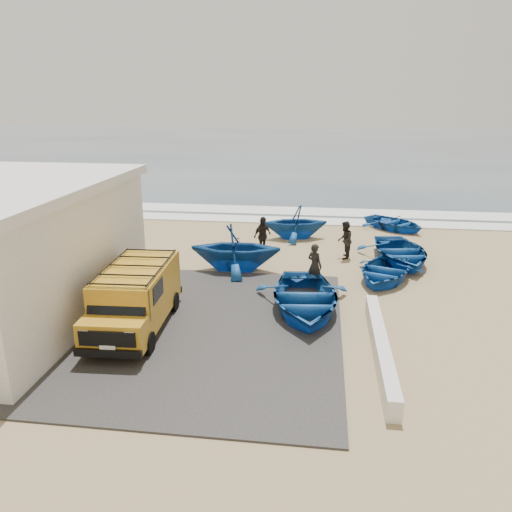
{
  "coord_description": "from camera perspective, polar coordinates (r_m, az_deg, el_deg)",
  "views": [
    {
      "loc": [
        3.25,
        -15.42,
        6.74
      ],
      "look_at": [
        0.98,
        1.65,
        1.2
      ],
      "focal_mm": 35.0,
      "sensor_mm": 36.0,
      "label": 1
    }
  ],
  "objects": [
    {
      "name": "fisherman_middle",
      "position": [
        21.81,
        10.1,
        1.8
      ],
      "size": [
        0.75,
        0.9,
        1.64
      ],
      "primitive_type": "imported",
      "rotation": [
        0.0,
        0.0,
        -1.75
      ],
      "color": "black",
      "rests_on": "ground"
    },
    {
      "name": "fisherman_back",
      "position": [
        22.04,
        0.74,
        2.35
      ],
      "size": [
        0.94,
        1.04,
        1.71
      ],
      "primitive_type": "imported",
      "rotation": [
        0.0,
        0.0,
        0.91
      ],
      "color": "black",
      "rests_on": "ground"
    },
    {
      "name": "boat_mid_left",
      "position": [
        19.99,
        -2.35,
        0.98
      ],
      "size": [
        3.74,
        3.28,
        1.89
      ],
      "primitive_type": "imported",
      "rotation": [
        0.0,
        0.0,
        1.62
      ],
      "color": "#134E9C",
      "rests_on": "ground"
    },
    {
      "name": "ground",
      "position": [
        17.14,
        -3.99,
        -5.36
      ],
      "size": [
        160.0,
        160.0,
        0.0
      ],
      "primitive_type": "plane",
      "color": "tan"
    },
    {
      "name": "van",
      "position": [
        15.38,
        -13.61,
        -4.42
      ],
      "size": [
        2.02,
        4.62,
        1.95
      ],
      "rotation": [
        0.0,
        0.0,
        0.05
      ],
      "color": "gold",
      "rests_on": "ground"
    },
    {
      "name": "boat_far_right",
      "position": [
        27.31,
        15.53,
        3.66
      ],
      "size": [
        4.14,
        4.15,
        0.71
      ],
      "primitive_type": "imported",
      "rotation": [
        0.0,
        0.0,
        0.78
      ],
      "color": "#134E9C",
      "rests_on": "ground"
    },
    {
      "name": "boat_far_left",
      "position": [
        24.69,
        4.52,
        3.91
      ],
      "size": [
        3.6,
        3.27,
        1.64
      ],
      "primitive_type": "imported",
      "rotation": [
        0.0,
        0.0,
        -1.37
      ],
      "color": "#134E9C",
      "rests_on": "ground"
    },
    {
      "name": "slab",
      "position": [
        15.9,
        -12.59,
        -7.61
      ],
      "size": [
        12.0,
        10.0,
        0.05
      ],
      "primitive_type": "cube",
      "color": "#373532",
      "rests_on": "ground"
    },
    {
      "name": "surf_wash",
      "position": [
        30.84,
        1.36,
        5.25
      ],
      "size": [
        180.0,
        2.2,
        0.04
      ],
      "primitive_type": "cube",
      "color": "white",
      "rests_on": "ground"
    },
    {
      "name": "fisherman_front",
      "position": [
        18.35,
        6.71,
        -1.08
      ],
      "size": [
        0.72,
        0.68,
        1.66
      ],
      "primitive_type": "imported",
      "rotation": [
        0.0,
        0.0,
        2.51
      ],
      "color": "black",
      "rests_on": "ground"
    },
    {
      "name": "ocean",
      "position": [
        71.81,
        5.08,
        12.4
      ],
      "size": [
        180.0,
        88.0,
        0.01
      ],
      "primitive_type": "cube",
      "color": "#385166",
      "rests_on": "ground"
    },
    {
      "name": "surf_line",
      "position": [
        28.42,
        0.8,
        4.18
      ],
      "size": [
        180.0,
        1.6,
        0.06
      ],
      "primitive_type": "cube",
      "color": "white",
      "rests_on": "ground"
    },
    {
      "name": "boat_mid_right",
      "position": [
        21.95,
        16.15,
        0.45
      ],
      "size": [
        3.67,
        4.7,
        0.89
      ],
      "primitive_type": "imported",
      "rotation": [
        0.0,
        0.0,
        0.15
      ],
      "color": "#134E9C",
      "rests_on": "ground"
    },
    {
      "name": "boat_near_right",
      "position": [
        19.66,
        14.46,
        -1.63
      ],
      "size": [
        3.72,
        4.35,
        0.76
      ],
      "primitive_type": "imported",
      "rotation": [
        0.0,
        0.0,
        -0.35
      ],
      "color": "#134E9C",
      "rests_on": "ground"
    },
    {
      "name": "parapet",
      "position": [
        14.11,
        14.04,
        -10.02
      ],
      "size": [
        0.35,
        6.0,
        0.55
      ],
      "primitive_type": "cube",
      "color": "silver",
      "rests_on": "ground"
    },
    {
      "name": "boat_near_left",
      "position": [
        16.36,
        5.54,
        -4.79
      ],
      "size": [
        3.68,
        4.84,
        0.94
      ],
      "primitive_type": "imported",
      "rotation": [
        0.0,
        0.0,
        0.1
      ],
      "color": "#134E9C",
      "rests_on": "ground"
    }
  ]
}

